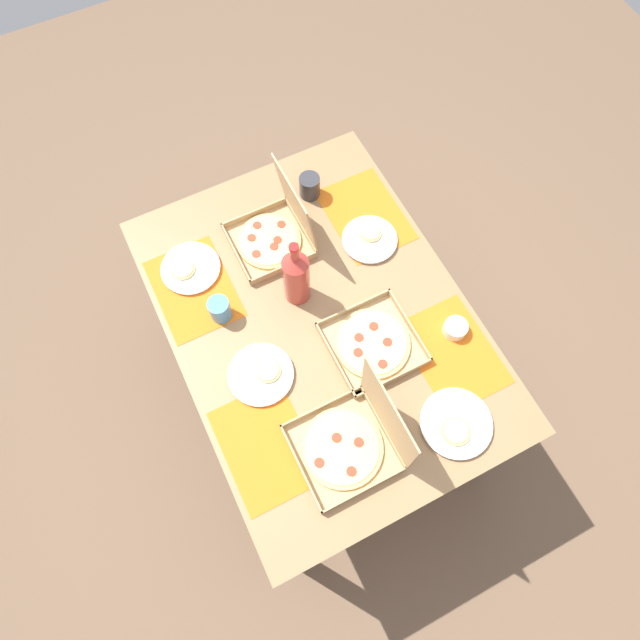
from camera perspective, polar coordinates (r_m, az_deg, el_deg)
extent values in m
plane|color=brown|center=(2.63, 0.00, -6.68)|extent=(6.00, 6.00, 0.00)
cylinder|color=#3F3328|center=(2.51, -15.55, 4.02)|extent=(0.07, 0.07, 0.75)
cylinder|color=#3F3328|center=(2.15, -3.14, -23.39)|extent=(0.07, 0.07, 0.75)
cylinder|color=#3F3328|center=(2.62, 2.41, 11.79)|extent=(0.07, 0.07, 0.75)
cylinder|color=#3F3328|center=(2.28, 17.53, -12.49)|extent=(0.07, 0.07, 0.75)
cube|color=#936D47|center=(1.91, 0.00, -0.18)|extent=(1.37, 0.99, 0.03)
cube|color=orange|center=(2.00, -12.97, 3.19)|extent=(0.36, 0.26, 0.00)
cube|color=orange|center=(1.78, -5.64, -12.86)|extent=(0.36, 0.26, 0.00)
cube|color=orange|center=(2.11, 4.71, 10.83)|extent=(0.36, 0.26, 0.00)
cube|color=orange|center=(1.91, 13.62, -3.33)|extent=(0.36, 0.26, 0.00)
cube|color=tan|center=(1.87, 5.45, -2.52)|extent=(0.29, 0.29, 0.01)
cube|color=tan|center=(1.90, 3.44, 1.25)|extent=(0.01, 0.29, 0.03)
cube|color=tan|center=(1.82, 7.66, -6.04)|extent=(0.01, 0.29, 0.03)
cube|color=tan|center=(1.82, 1.59, -4.20)|extent=(0.29, 0.01, 0.03)
cube|color=tan|center=(1.89, 9.25, -0.50)|extent=(0.29, 0.01, 0.03)
cylinder|color=#E0B76B|center=(1.86, 5.47, -2.42)|extent=(0.26, 0.26, 0.01)
cylinder|color=#EFD67F|center=(1.85, 5.49, -2.33)|extent=(0.23, 0.23, 0.00)
cylinder|color=red|center=(1.83, 6.52, -4.56)|extent=(0.03, 0.03, 0.00)
cylinder|color=red|center=(1.86, 7.01, -2.29)|extent=(0.03, 0.03, 0.00)
cylinder|color=red|center=(1.87, 5.59, -0.66)|extent=(0.03, 0.03, 0.00)
cylinder|color=red|center=(1.85, 4.06, -1.82)|extent=(0.03, 0.03, 0.00)
cylinder|color=red|center=(1.83, 3.97, -3.38)|extent=(0.03, 0.03, 0.00)
cube|color=tan|center=(2.05, -5.28, 8.02)|extent=(0.27, 0.27, 0.01)
cube|color=tan|center=(2.10, -6.83, 10.97)|extent=(0.01, 0.27, 0.03)
cube|color=tan|center=(1.97, -3.75, 5.41)|extent=(0.01, 0.27, 0.03)
cube|color=tan|center=(2.01, -8.71, 6.80)|extent=(0.27, 0.01, 0.03)
cube|color=tan|center=(2.05, -1.98, 9.70)|extent=(0.27, 0.01, 0.03)
cylinder|color=#E0B76B|center=(2.04, -5.30, 8.15)|extent=(0.23, 0.23, 0.01)
cylinder|color=#EFD67F|center=(2.03, -5.32, 8.26)|extent=(0.21, 0.21, 0.00)
cylinder|color=red|center=(2.01, -4.79, 7.61)|extent=(0.03, 0.03, 0.00)
cylinder|color=red|center=(2.03, -4.35, 8.33)|extent=(0.03, 0.03, 0.00)
cylinder|color=red|center=(2.06, -4.03, 9.89)|extent=(0.03, 0.03, 0.00)
cylinder|color=red|center=(2.07, -6.55, 9.75)|extent=(0.03, 0.03, 0.00)
cylinder|color=red|center=(2.04, -7.12, 8.47)|extent=(0.03, 0.03, 0.00)
cylinder|color=red|center=(2.00, -6.63, 6.83)|extent=(0.03, 0.03, 0.00)
cube|color=tan|center=(1.93, -2.55, 11.90)|extent=(0.27, 0.04, 0.26)
cube|color=tan|center=(1.77, 2.31, -13.16)|extent=(0.29, 0.29, 0.01)
cube|color=tan|center=(1.78, 0.16, -9.00)|extent=(0.01, 0.29, 0.03)
cube|color=tan|center=(1.74, 4.62, -17.19)|extent=(0.01, 0.29, 0.03)
cube|color=tan|center=(1.74, -2.00, -15.14)|extent=(0.29, 0.01, 0.03)
cube|color=tan|center=(1.77, 6.51, -10.94)|extent=(0.29, 0.01, 0.03)
cylinder|color=#E0B76B|center=(1.76, 2.32, -13.11)|extent=(0.26, 0.26, 0.01)
cylinder|color=#EFD67F|center=(1.75, 2.33, -13.06)|extent=(0.23, 0.23, 0.00)
cylinder|color=red|center=(1.74, 3.29, -15.41)|extent=(0.03, 0.03, 0.00)
cylinder|color=red|center=(1.76, 4.05, -12.54)|extent=(0.03, 0.03, 0.00)
cylinder|color=red|center=(1.75, 1.73, -12.11)|extent=(0.03, 0.03, 0.00)
cylinder|color=red|center=(1.74, -0.08, -14.59)|extent=(0.03, 0.03, 0.00)
cube|color=tan|center=(1.62, 7.03, -9.76)|extent=(0.29, 0.02, 0.29)
cylinder|color=white|center=(1.83, -6.15, -5.69)|extent=(0.21, 0.21, 0.01)
cylinder|color=white|center=(1.83, -6.18, -5.62)|extent=(0.22, 0.22, 0.01)
cylinder|color=#E0B76B|center=(1.82, -5.44, -5.22)|extent=(0.09, 0.09, 0.01)
cylinder|color=#EFD67F|center=(1.82, -5.46, -5.16)|extent=(0.08, 0.08, 0.00)
cylinder|color=white|center=(2.03, -13.24, 5.18)|extent=(0.21, 0.21, 0.01)
cylinder|color=white|center=(2.03, -13.29, 5.28)|extent=(0.21, 0.21, 0.01)
cylinder|color=#E0B76B|center=(2.02, -14.02, 5.12)|extent=(0.09, 0.09, 0.01)
cylinder|color=#EFD67F|center=(2.02, -14.06, 5.21)|extent=(0.07, 0.07, 0.00)
cylinder|color=white|center=(2.05, 5.15, 8.24)|extent=(0.20, 0.20, 0.01)
cylinder|color=white|center=(2.04, 5.17, 8.35)|extent=(0.20, 0.20, 0.01)
cylinder|color=#E0B76B|center=(2.05, 5.29, 9.03)|extent=(0.08, 0.08, 0.01)
cylinder|color=#EFD67F|center=(2.04, 5.30, 9.12)|extent=(0.07, 0.07, 0.00)
cylinder|color=white|center=(1.83, 13.90, -10.40)|extent=(0.22, 0.22, 0.01)
cylinder|color=white|center=(1.83, 13.96, -10.34)|extent=(0.23, 0.23, 0.01)
cylinder|color=#E0B76B|center=(1.81, 13.92, -11.14)|extent=(0.09, 0.09, 0.01)
cylinder|color=#EFD67F|center=(1.81, 13.97, -11.10)|extent=(0.08, 0.08, 0.00)
cylinder|color=#B2382D|center=(1.84, -2.45, 4.24)|extent=(0.09, 0.09, 0.22)
cone|color=#B2382D|center=(1.73, -2.62, 6.19)|extent=(0.09, 0.09, 0.04)
cylinder|color=#B2382D|center=(1.69, -2.69, 6.95)|extent=(0.03, 0.03, 0.06)
cylinder|color=red|center=(1.66, -2.74, 7.53)|extent=(0.03, 0.03, 0.01)
cylinder|color=#333338|center=(2.13, -1.09, 13.72)|extent=(0.08, 0.08, 0.09)
cylinder|color=teal|center=(1.90, -10.35, 1.10)|extent=(0.07, 0.07, 0.09)
cylinder|color=white|center=(1.92, 13.85, -0.85)|extent=(0.08, 0.08, 0.04)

